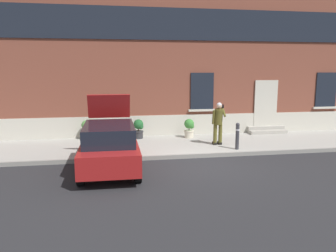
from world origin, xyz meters
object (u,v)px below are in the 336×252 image
at_px(planter_charcoal, 139,128).
at_px(bollard_near_person, 237,135).
at_px(hatchback_car_red, 110,145).
at_px(person_on_phone, 218,121).
at_px(planter_cream, 189,128).
at_px(planter_olive, 87,129).

bearing_deg(planter_charcoal, bollard_near_person, -37.29).
height_order(bollard_near_person, planter_charcoal, bollard_near_person).
distance_m(hatchback_car_red, person_on_phone, 4.91).
xyz_separation_m(hatchback_car_red, planter_cream, (3.53, 3.84, -0.19)).
distance_m(bollard_near_person, person_on_phone, 1.09).
bearing_deg(bollard_near_person, hatchback_car_red, -164.31).
relative_size(hatchback_car_red, bollard_near_person, 3.90).
bearing_deg(person_on_phone, planter_olive, 146.73).
xyz_separation_m(person_on_phone, planter_olive, (-5.35, 1.99, -0.54)).
height_order(hatchback_car_red, planter_olive, hatchback_car_red).
distance_m(person_on_phone, planter_olive, 5.73).
distance_m(person_on_phone, planter_charcoal, 3.64).
bearing_deg(person_on_phone, hatchback_car_red, -165.68).
bearing_deg(planter_olive, planter_cream, -4.84).
bearing_deg(planter_olive, bollard_near_person, -26.13).
xyz_separation_m(person_on_phone, planter_cream, (-0.82, 1.60, -0.54)).
xyz_separation_m(hatchback_car_red, person_on_phone, (4.35, 2.24, 0.35)).
distance_m(planter_charcoal, planter_cream, 2.28).
relative_size(person_on_phone, planter_olive, 2.03).
bearing_deg(hatchback_car_red, planter_cream, 47.41).
height_order(planter_charcoal, planter_cream, same).
height_order(hatchback_car_red, planter_cream, hatchback_car_red).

